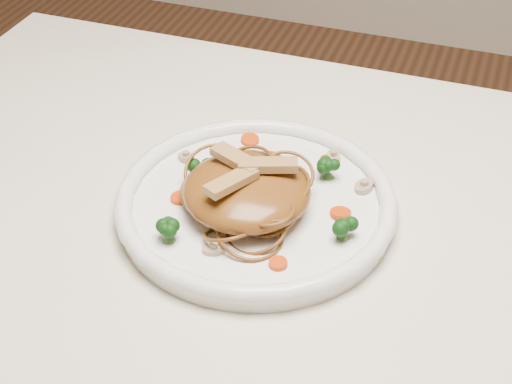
% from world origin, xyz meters
% --- Properties ---
extents(table, '(1.20, 0.80, 0.75)m').
position_xyz_m(table, '(0.00, 0.00, 0.65)').
color(table, beige).
rests_on(table, ground).
extents(plate, '(0.31, 0.31, 0.02)m').
position_xyz_m(plate, '(-0.09, 0.04, 0.76)').
color(plate, white).
rests_on(plate, table).
extents(noodle_mound, '(0.16, 0.16, 0.04)m').
position_xyz_m(noodle_mound, '(-0.09, 0.03, 0.79)').
color(noodle_mound, brown).
rests_on(noodle_mound, plate).
extents(chicken_a, '(0.07, 0.04, 0.01)m').
position_xyz_m(chicken_a, '(-0.07, 0.04, 0.82)').
color(chicken_a, tan).
rests_on(chicken_a, noodle_mound).
extents(chicken_b, '(0.06, 0.04, 0.01)m').
position_xyz_m(chicken_b, '(-0.11, 0.04, 0.82)').
color(chicken_b, tan).
rests_on(chicken_b, noodle_mound).
extents(chicken_c, '(0.05, 0.06, 0.01)m').
position_xyz_m(chicken_c, '(-0.10, 0.00, 0.82)').
color(chicken_c, tan).
rests_on(chicken_c, noodle_mound).
extents(broccoli_0, '(0.04, 0.04, 0.03)m').
position_xyz_m(broccoli_0, '(-0.02, 0.11, 0.78)').
color(broccoli_0, '#0C370B').
rests_on(broccoli_0, plate).
extents(broccoli_1, '(0.03, 0.03, 0.03)m').
position_xyz_m(broccoli_1, '(-0.16, 0.06, 0.78)').
color(broccoli_1, '#0C370B').
rests_on(broccoli_1, plate).
extents(broccoli_2, '(0.03, 0.03, 0.03)m').
position_xyz_m(broccoli_2, '(-0.15, -0.05, 0.78)').
color(broccoli_2, '#0C370B').
rests_on(broccoli_2, plate).
extents(broccoli_3, '(0.03, 0.03, 0.03)m').
position_xyz_m(broccoli_3, '(0.02, 0.01, 0.78)').
color(broccoli_3, '#0C370B').
rests_on(broccoli_3, plate).
extents(carrot_0, '(0.02, 0.02, 0.00)m').
position_xyz_m(carrot_0, '(-0.03, 0.14, 0.77)').
color(carrot_0, '#DA3E07').
rests_on(carrot_0, plate).
extents(carrot_1, '(0.03, 0.03, 0.00)m').
position_xyz_m(carrot_1, '(-0.17, 0.02, 0.77)').
color(carrot_1, '#DA3E07').
rests_on(carrot_1, plate).
extents(carrot_2, '(0.03, 0.03, 0.00)m').
position_xyz_m(carrot_2, '(0.01, 0.05, 0.77)').
color(carrot_2, '#DA3E07').
rests_on(carrot_2, plate).
extents(carrot_3, '(0.03, 0.03, 0.00)m').
position_xyz_m(carrot_3, '(-0.13, 0.15, 0.77)').
color(carrot_3, '#DA3E07').
rests_on(carrot_3, plate).
extents(carrot_4, '(0.02, 0.02, 0.00)m').
position_xyz_m(carrot_4, '(-0.03, -0.05, 0.77)').
color(carrot_4, '#DA3E07').
rests_on(carrot_4, plate).
extents(mushroom_0, '(0.03, 0.03, 0.01)m').
position_xyz_m(mushroom_0, '(-0.10, -0.05, 0.77)').
color(mushroom_0, tan).
rests_on(mushroom_0, plate).
extents(mushroom_1, '(0.03, 0.03, 0.01)m').
position_xyz_m(mushroom_1, '(0.02, 0.10, 0.77)').
color(mushroom_1, tan).
rests_on(mushroom_1, plate).
extents(mushroom_2, '(0.03, 0.03, 0.01)m').
position_xyz_m(mushroom_2, '(-0.19, 0.09, 0.77)').
color(mushroom_2, tan).
rests_on(mushroom_2, plate).
extents(mushroom_3, '(0.03, 0.03, 0.01)m').
position_xyz_m(mushroom_3, '(-0.03, 0.15, 0.77)').
color(mushroom_3, tan).
rests_on(mushroom_3, plate).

